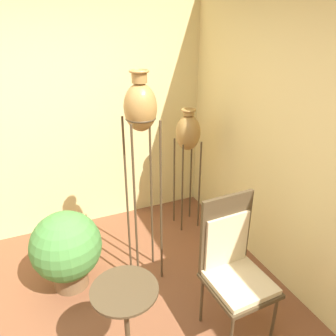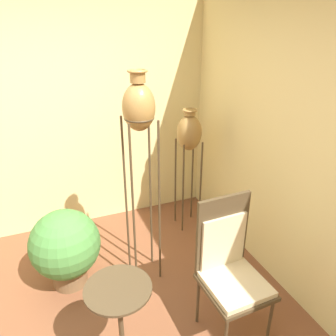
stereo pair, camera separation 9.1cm
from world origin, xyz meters
name	(u,v)px [view 1 (the left image)]	position (x,y,z in m)	size (l,w,h in m)	color
wall_back	(28,119)	(0.00, 1.99, 1.35)	(7.92, 0.06, 2.70)	beige
wall_right	(324,157)	(1.99, 0.00, 1.35)	(0.06, 7.92, 2.70)	beige
vase_stand_tall	(141,115)	(0.82, 0.80, 1.60)	(0.26, 0.26, 1.95)	#473823
vase_stand_medium	(188,135)	(1.57, 1.41, 1.15)	(0.27, 0.27, 1.43)	#473823
chair	(233,262)	(1.24, -0.02, 0.62)	(0.47, 0.49, 1.14)	#473823
side_table	(126,312)	(0.38, -0.06, 0.53)	(0.44, 0.44, 0.74)	#473823
potted_plant	(67,248)	(0.12, 0.93, 0.42)	(0.64, 0.64, 0.76)	brown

